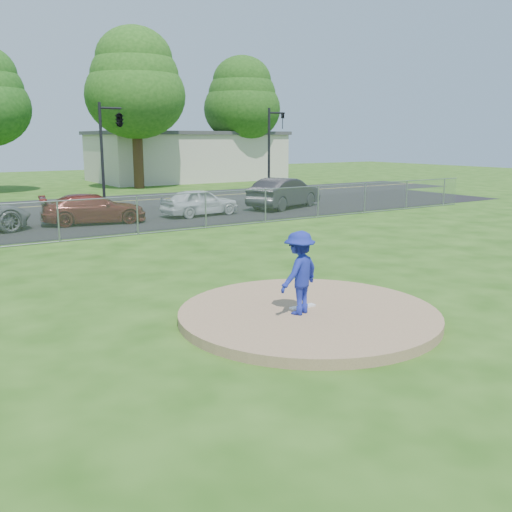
{
  "coord_description": "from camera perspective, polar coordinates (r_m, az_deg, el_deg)",
  "views": [
    {
      "loc": [
        -7.11,
        -8.93,
        3.7
      ],
      "look_at": [
        0.0,
        2.0,
        1.0
      ],
      "focal_mm": 40.0,
      "sensor_mm": 36.0,
      "label": 1
    }
  ],
  "objects": [
    {
      "name": "pitcher",
      "position": [
        11.48,
        4.35,
        -1.69
      ],
      "size": [
        1.24,
        0.96,
        1.7
      ],
      "primitive_type": "imported",
      "rotation": [
        0.0,
        0.0,
        3.48
      ],
      "color": "#1B2798",
      "rests_on": "pitchers_mound"
    },
    {
      "name": "tree_right",
      "position": [
        44.17,
        -12.0,
        16.58
      ],
      "size": [
        7.28,
        7.28,
        11.63
      ],
      "color": "#392414",
      "rests_on": "ground"
    },
    {
      "name": "parked_car_darkred",
      "position": [
        26.14,
        -15.91,
        4.57
      ],
      "size": [
        4.76,
        2.63,
        1.31
      ],
      "primitive_type": "imported",
      "rotation": [
        0.0,
        0.0,
        1.38
      ],
      "color": "#5E1D17",
      "rests_on": "parking_lot"
    },
    {
      "name": "pitchers_mound",
      "position": [
        11.97,
        5.25,
        -5.86
      ],
      "size": [
        5.4,
        5.4,
        0.2
      ],
      "primitive_type": "cylinder",
      "color": "#937150",
      "rests_on": "ground"
    },
    {
      "name": "ground",
      "position": [
        20.56,
        -12.25,
        1.06
      ],
      "size": [
        120.0,
        120.0,
        0.0
      ],
      "primitive_type": "plane",
      "color": "#214B10",
      "rests_on": "ground"
    },
    {
      "name": "parked_car_charcoal",
      "position": [
        30.88,
        2.86,
        6.32
      ],
      "size": [
        5.18,
        3.41,
        1.61
      ],
      "primitive_type": "imported",
      "rotation": [
        0.0,
        0.0,
        1.95
      ],
      "color": "#252628",
      "rests_on": "parking_lot"
    },
    {
      "name": "commercial_building",
      "position": [
        52.34,
        -6.91,
        9.92
      ],
      "size": [
        16.4,
        9.4,
        4.3
      ],
      "color": "#BFB6A3",
      "rests_on": "ground"
    },
    {
      "name": "traffic_signal_center",
      "position": [
        32.87,
        -13.67,
        12.96
      ],
      "size": [
        1.42,
        2.48,
        5.6
      ],
      "color": "black",
      "rests_on": "ground"
    },
    {
      "name": "street",
      "position": [
        33.89,
        -20.79,
        4.67
      ],
      "size": [
        60.0,
        7.0,
        0.01
      ],
      "primitive_type": "cube",
      "color": "black",
      "rests_on": "ground"
    },
    {
      "name": "chain_link_fence",
      "position": [
        22.3,
        -14.17,
        3.74
      ],
      "size": [
        40.0,
        0.06,
        1.5
      ],
      "primitive_type": "cube",
      "color": "gray",
      "rests_on": "ground"
    },
    {
      "name": "traffic_signal_right",
      "position": [
        37.58,
        1.61,
        11.17
      ],
      "size": [
        1.28,
        0.2,
        5.6
      ],
      "color": "black",
      "rests_on": "ground"
    },
    {
      "name": "parking_lot",
      "position": [
        26.67,
        -17.27,
        3.2
      ],
      "size": [
        50.0,
        8.0,
        0.01
      ],
      "primitive_type": "cube",
      "color": "black",
      "rests_on": "ground"
    },
    {
      "name": "tree_far_right",
      "position": [
        51.73,
        -1.4,
        15.41
      ],
      "size": [
        6.72,
        6.72,
        10.74
      ],
      "color": "#3C2316",
      "rests_on": "ground"
    },
    {
      "name": "parked_car_pearl",
      "position": [
        27.92,
        -5.63,
        5.4
      ],
      "size": [
        3.97,
        1.88,
        1.31
      ],
      "primitive_type": "imported",
      "rotation": [
        0.0,
        0.0,
        1.66
      ],
      "color": "silver",
      "rests_on": "parking_lot"
    },
    {
      "name": "pitching_rubber",
      "position": [
        12.08,
        4.67,
        -5.08
      ],
      "size": [
        0.6,
        0.15,
        0.04
      ],
      "primitive_type": "cube",
      "color": "white",
      "rests_on": "pitchers_mound"
    }
  ]
}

